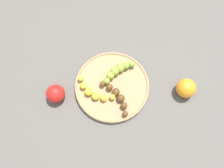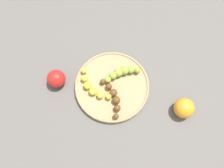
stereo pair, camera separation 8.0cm
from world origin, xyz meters
The scene contains 7 objects.
ground_plane centered at (0.00, 0.00, 0.00)m, with size 2.40×2.40×0.00m, color #56514C.
fruit_bowl centered at (0.00, 0.00, 0.01)m, with size 0.29×0.29×0.02m.
banana_overripe centered at (0.01, -0.05, 0.03)m, with size 0.09×0.15×0.03m.
banana_green centered at (0.03, 0.05, 0.04)m, with size 0.14×0.08×0.04m.
banana_yellow centered at (-0.08, -0.02, 0.03)m, with size 0.13×0.12×0.03m.
orange_fruit centered at (0.28, -0.07, 0.04)m, with size 0.08×0.08×0.08m, color orange.
apple_red centered at (-0.22, 0.00, 0.04)m, with size 0.07×0.07×0.07m, color red.
Camera 2 is at (0.03, -0.28, 0.86)m, focal length 36.18 mm.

